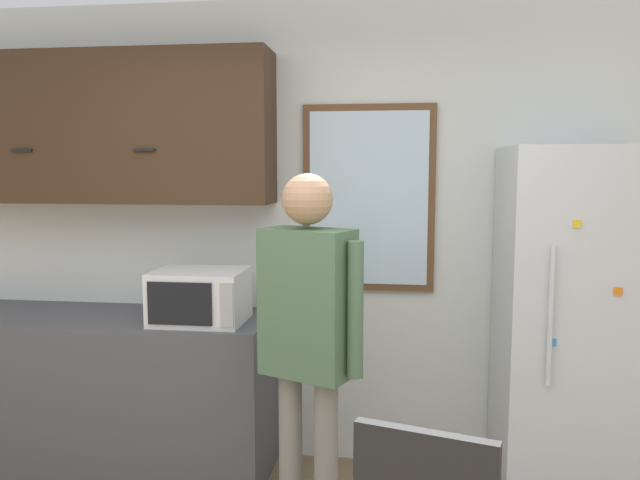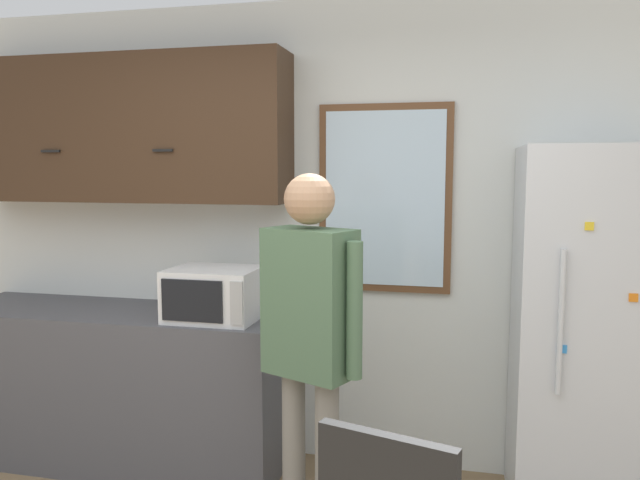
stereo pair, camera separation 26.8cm
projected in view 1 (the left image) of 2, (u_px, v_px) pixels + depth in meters
name	position (u px, v px, depth m)	size (l,w,h in m)	color
back_wall	(307.00, 236.00, 3.68)	(6.00, 0.06, 2.70)	silver
counter	(95.00, 393.00, 3.59)	(2.03, 0.63, 0.92)	#4C4C51
upper_cabinets	(97.00, 129.00, 3.57)	(2.03, 0.36, 0.85)	#3D2819
microwave	(200.00, 296.00, 3.36)	(0.48, 0.40, 0.28)	white
person	(308.00, 322.00, 2.82)	(0.52, 0.36, 1.72)	gray
refrigerator	(574.00, 330.00, 3.18)	(0.73, 0.71, 1.85)	silver
window	(368.00, 198.00, 3.57)	(0.75, 0.05, 1.06)	brown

